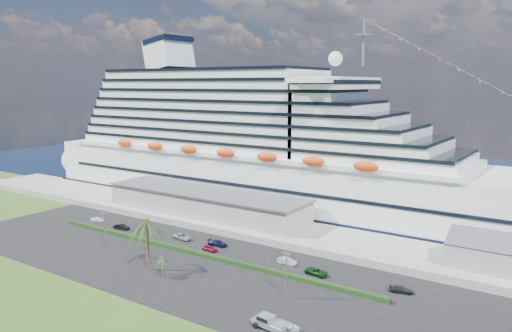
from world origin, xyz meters
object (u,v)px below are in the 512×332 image
Objects in this scene: cruise_ship at (263,151)px; pickup_truck at (270,322)px; parked_car_3 at (218,243)px; boat_trailer at (286,326)px.

cruise_ship is 30.86× the size of pickup_truck.
pickup_truck is (31.29, -26.69, 0.45)m from parked_car_3.
cruise_ship is 39.59× the size of parked_car_3.
boat_trailer is (2.50, 0.59, -0.14)m from pickup_truck.
boat_trailer is (33.79, -26.10, 0.32)m from parked_car_3.
pickup_truck is 1.13× the size of boat_trailer.
cruise_ship is 82.45m from pickup_truck.
cruise_ship is at bearing 123.93° from pickup_truck.
cruise_ship is at bearing 16.09° from parked_car_3.
pickup_truck is at bearing -56.07° from cruise_ship.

